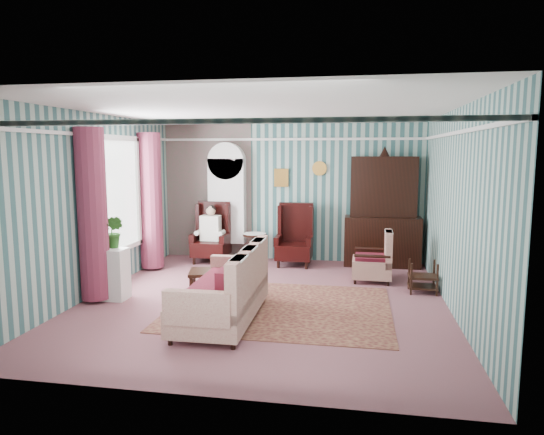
% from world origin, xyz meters
% --- Properties ---
extents(floor, '(6.00, 6.00, 0.00)m').
position_xyz_m(floor, '(0.00, 0.00, 0.00)').
color(floor, '#824B51').
rests_on(floor, ground).
extents(room_shell, '(5.53, 6.02, 2.91)m').
position_xyz_m(room_shell, '(-0.62, 0.18, 2.01)').
color(room_shell, '#325C5C').
rests_on(room_shell, ground).
extents(bookcase, '(0.80, 0.28, 2.24)m').
position_xyz_m(bookcase, '(-1.35, 2.84, 1.12)').
color(bookcase, white).
rests_on(bookcase, floor).
extents(dresser_hutch, '(1.50, 0.56, 2.36)m').
position_xyz_m(dresser_hutch, '(1.90, 2.72, 1.18)').
color(dresser_hutch, black).
rests_on(dresser_hutch, floor).
extents(wingback_left, '(0.76, 0.80, 1.25)m').
position_xyz_m(wingback_left, '(-1.60, 2.45, 0.62)').
color(wingback_left, black).
rests_on(wingback_left, floor).
extents(wingback_right, '(0.76, 0.80, 1.25)m').
position_xyz_m(wingback_right, '(0.15, 2.45, 0.62)').
color(wingback_right, black).
rests_on(wingback_right, floor).
extents(seated_woman, '(0.44, 0.40, 1.18)m').
position_xyz_m(seated_woman, '(-1.60, 2.45, 0.59)').
color(seated_woman, beige).
rests_on(seated_woman, floor).
extents(round_side_table, '(0.50, 0.50, 0.60)m').
position_xyz_m(round_side_table, '(-0.70, 2.60, 0.30)').
color(round_side_table, black).
rests_on(round_side_table, floor).
extents(nest_table, '(0.45, 0.38, 0.54)m').
position_xyz_m(nest_table, '(2.47, 0.90, 0.27)').
color(nest_table, black).
rests_on(nest_table, floor).
extents(plant_stand, '(0.55, 0.35, 0.80)m').
position_xyz_m(plant_stand, '(-2.40, -0.30, 0.40)').
color(plant_stand, silver).
rests_on(plant_stand, floor).
extents(rug, '(3.20, 2.60, 0.01)m').
position_xyz_m(rug, '(0.30, -0.30, 0.01)').
color(rug, '#541C1E').
rests_on(rug, floor).
extents(sofa, '(1.07, 2.08, 0.90)m').
position_xyz_m(sofa, '(-0.40, -0.97, 0.45)').
color(sofa, beige).
rests_on(sofa, floor).
extents(floral_armchair, '(0.83, 0.76, 0.94)m').
position_xyz_m(floral_armchair, '(1.66, 1.50, 0.47)').
color(floral_armchair, '#B9B08F').
rests_on(floral_armchair, floor).
extents(coffee_table, '(0.92, 0.72, 0.39)m').
position_xyz_m(coffee_table, '(-0.85, 0.23, 0.19)').
color(coffee_table, black).
rests_on(coffee_table, floor).
extents(potted_plant_a, '(0.45, 0.42, 0.41)m').
position_xyz_m(potted_plant_a, '(-2.49, -0.36, 1.01)').
color(potted_plant_a, '#264E18').
rests_on(potted_plant_a, plant_stand).
extents(potted_plant_b, '(0.31, 0.27, 0.51)m').
position_xyz_m(potted_plant_b, '(-2.33, -0.22, 1.05)').
color(potted_plant_b, '#1D5019').
rests_on(potted_plant_b, plant_stand).
extents(potted_plant_c, '(0.27, 0.27, 0.38)m').
position_xyz_m(potted_plant_c, '(-2.47, -0.28, 0.99)').
color(potted_plant_c, '#264F18').
rests_on(potted_plant_c, plant_stand).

